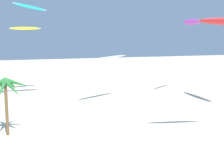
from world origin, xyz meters
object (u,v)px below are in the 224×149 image
object	(u,v)px
palm_tree_2	(5,88)
flying_kite_7	(30,7)
flying_kite_2	(25,28)
flying_kite_4	(107,58)
flying_kite_3	(193,22)

from	to	relation	value
palm_tree_2	flying_kite_7	distance (m)	19.97
palm_tree_2	flying_kite_2	size ratio (longest dim) A/B	0.49
palm_tree_2	flying_kite_4	xyz separation A→B (m)	(15.67, 11.30, 2.17)
palm_tree_2	flying_kite_3	size ratio (longest dim) A/B	0.44
flying_kite_2	flying_kite_7	size ratio (longest dim) A/B	0.79
flying_kite_2	flying_kite_4	bearing A→B (deg)	-46.08
palm_tree_2	flying_kite_3	xyz separation A→B (m)	(32.57, 11.51, 8.43)
flying_kite_3	flying_kite_4	bearing A→B (deg)	-179.28
flying_kite_7	flying_kite_3	bearing A→B (deg)	-9.87
palm_tree_2	flying_kite_4	bearing A→B (deg)	35.80
flying_kite_2	flying_kite_3	xyz separation A→B (m)	(29.10, -12.46, 1.08)
flying_kite_3	flying_kite_7	size ratio (longest dim) A/B	0.87
flying_kite_2	flying_kite_7	distance (m)	8.15
flying_kite_3	flying_kite_7	xyz separation A→B (m)	(-28.60, 4.98, 2.12)
palm_tree_2	flying_kite_7	size ratio (longest dim) A/B	0.38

